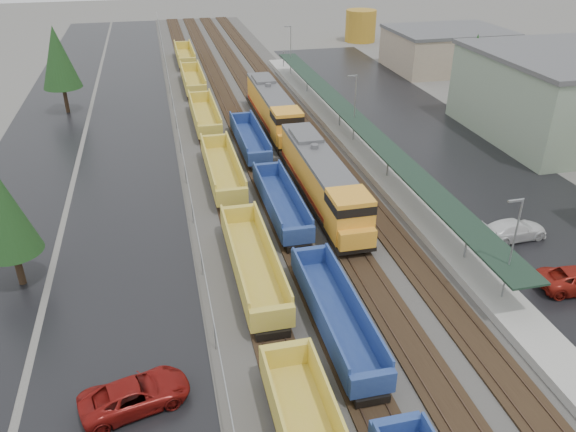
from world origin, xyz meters
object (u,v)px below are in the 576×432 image
(well_string_yellow, at_px, (222,170))
(storage_tank, at_px, (361,26))
(well_string_blue, at_px, (335,315))
(locomotive_trail, at_px, (273,109))
(parked_car_east_c, at_px, (514,230))
(parked_car_west_c, at_px, (135,395))
(locomotive_lead, at_px, (323,180))

(well_string_yellow, relative_size, storage_tank, 18.91)
(well_string_blue, bearing_deg, well_string_yellow, 99.64)
(locomotive_trail, xyz_separation_m, parked_car_east_c, (13.29, -30.14, -1.66))
(well_string_yellow, bearing_deg, locomotive_trail, 60.28)
(locomotive_trail, relative_size, parked_car_west_c, 3.57)
(well_string_blue, height_order, parked_car_east_c, well_string_blue)
(locomotive_trail, distance_m, well_string_blue, 37.80)
(locomotive_lead, xyz_separation_m, locomotive_trail, (0.00, 21.00, 0.00))
(locomotive_lead, bearing_deg, storage_tank, 67.69)
(locomotive_lead, distance_m, locomotive_trail, 21.00)
(well_string_blue, bearing_deg, locomotive_lead, 76.42)
(well_string_yellow, height_order, parked_car_west_c, well_string_yellow)
(locomotive_lead, distance_m, well_string_yellow, 10.69)
(parked_car_east_c, bearing_deg, well_string_blue, 109.18)
(locomotive_trail, xyz_separation_m, well_string_yellow, (-8.00, -14.02, -1.23))
(well_string_yellow, height_order, well_string_blue, well_string_yellow)
(locomotive_lead, bearing_deg, locomotive_trail, 90.00)
(well_string_blue, relative_size, parked_car_east_c, 13.82)
(locomotive_lead, height_order, storage_tank, storage_tank)
(well_string_yellow, distance_m, storage_tank, 71.06)
(well_string_blue, bearing_deg, locomotive_trail, 83.92)
(locomotive_trail, xyz_separation_m, well_string_blue, (-4.00, -37.57, -1.31))
(locomotive_trail, height_order, well_string_yellow, locomotive_trail)
(locomotive_lead, relative_size, storage_tank, 3.35)
(locomotive_lead, height_order, well_string_blue, locomotive_lead)
(parked_car_west_c, bearing_deg, storage_tank, -40.40)
(locomotive_lead, relative_size, parked_car_east_c, 3.71)
(well_string_yellow, bearing_deg, parked_car_west_c, -106.70)
(parked_car_west_c, bearing_deg, parked_car_east_c, -83.44)
(parked_car_west_c, bearing_deg, locomotive_trail, -35.29)
(parked_car_west_c, bearing_deg, locomotive_lead, -52.61)
(storage_tank, bearing_deg, locomotive_lead, -112.31)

